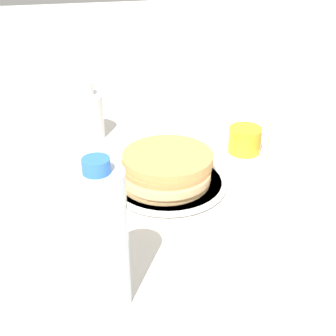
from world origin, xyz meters
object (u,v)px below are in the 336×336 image
(cream_jug, at_px, (86,115))
(water_bottle_far, at_px, (103,240))
(juice_glass, at_px, (245,140))
(water_bottle_mid, at_px, (291,125))
(pancake_stack, at_px, (166,168))
(plate, at_px, (168,183))

(cream_jug, xyz_separation_m, water_bottle_far, (-0.53, 0.01, 0.05))
(juice_glass, distance_m, water_bottle_mid, 0.17)
(cream_jug, bearing_deg, pancake_stack, -151.60)
(cream_jug, bearing_deg, water_bottle_far, 179.43)
(cream_jug, bearing_deg, water_bottle_mid, -127.63)
(water_bottle_mid, height_order, water_bottle_far, water_bottle_mid)
(plate, distance_m, cream_jug, 0.29)
(pancake_stack, height_order, juice_glass, pancake_stack)
(water_bottle_far, bearing_deg, cream_jug, -0.57)
(juice_glass, relative_size, water_bottle_mid, 0.28)
(plate, height_order, water_bottle_far, water_bottle_far)
(pancake_stack, height_order, water_bottle_mid, water_bottle_mid)
(plate, bearing_deg, pancake_stack, 56.91)
(plate, bearing_deg, water_bottle_far, 152.49)
(juice_glass, relative_size, cream_jug, 0.53)
(water_bottle_mid, bearing_deg, water_bottle_far, 123.81)
(juice_glass, distance_m, water_bottle_far, 0.52)
(pancake_stack, distance_m, water_bottle_mid, 0.25)
(plate, height_order, juice_glass, juice_glass)
(pancake_stack, distance_m, water_bottle_far, 0.32)
(cream_jug, xyz_separation_m, water_bottle_mid, (-0.28, -0.37, 0.06))
(water_bottle_far, bearing_deg, plate, -27.51)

